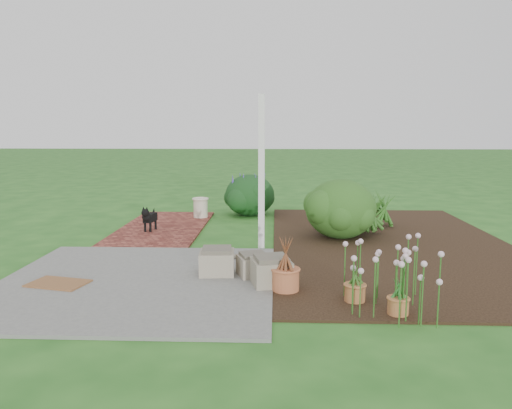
{
  "coord_description": "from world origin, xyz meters",
  "views": [
    {
      "loc": [
        0.53,
        -7.87,
        1.97
      ],
      "look_at": [
        0.2,
        0.4,
        0.7
      ],
      "focal_mm": 35.0,
      "sensor_mm": 36.0,
      "label": 1
    }
  ],
  "objects_px": {
    "stone_trough_near": "(271,272)",
    "black_dog": "(149,217)",
    "evergreen_shrub": "(341,207)",
    "cream_ceramic_urn": "(201,208)"
  },
  "relations": [
    {
      "from": "stone_trough_near",
      "to": "black_dog",
      "type": "relative_size",
      "value": 0.89
    },
    {
      "from": "black_dog",
      "to": "cream_ceramic_urn",
      "type": "distance_m",
      "value": 1.69
    },
    {
      "from": "cream_ceramic_urn",
      "to": "evergreen_shrub",
      "type": "relative_size",
      "value": 0.33
    },
    {
      "from": "black_dog",
      "to": "evergreen_shrub",
      "type": "height_order",
      "value": "evergreen_shrub"
    },
    {
      "from": "black_dog",
      "to": "stone_trough_near",
      "type": "bearing_deg",
      "value": -44.26
    },
    {
      "from": "stone_trough_near",
      "to": "evergreen_shrub",
      "type": "xyz_separation_m",
      "value": [
        1.22,
        2.87,
        0.37
      ]
    },
    {
      "from": "stone_trough_near",
      "to": "cream_ceramic_urn",
      "type": "relative_size",
      "value": 1.12
    },
    {
      "from": "stone_trough_near",
      "to": "black_dog",
      "type": "height_order",
      "value": "black_dog"
    },
    {
      "from": "stone_trough_near",
      "to": "evergreen_shrub",
      "type": "bearing_deg",
      "value": 67.02
    },
    {
      "from": "stone_trough_near",
      "to": "evergreen_shrub",
      "type": "height_order",
      "value": "evergreen_shrub"
    }
  ]
}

